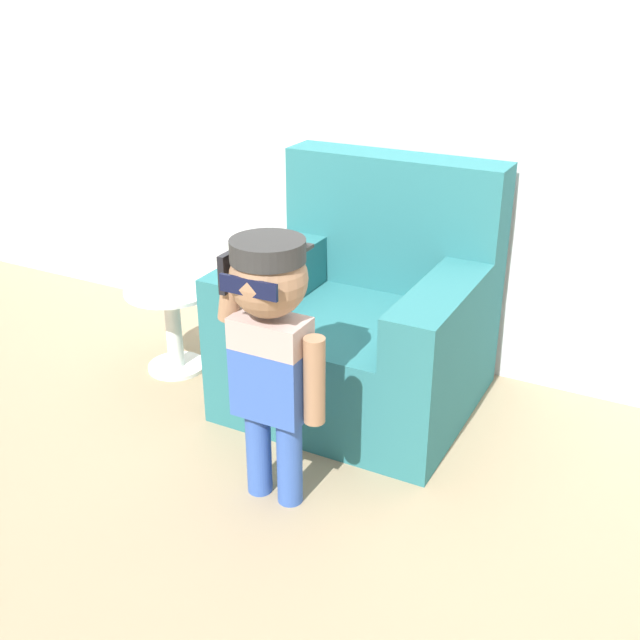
% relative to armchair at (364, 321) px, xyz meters
% --- Properties ---
extents(ground_plane, '(10.00, 10.00, 0.00)m').
position_rel_armchair_xyz_m(ground_plane, '(0.04, -0.30, -0.36)').
color(ground_plane, '#998466').
extents(wall_back, '(10.00, 0.05, 2.60)m').
position_rel_armchair_xyz_m(wall_back, '(0.04, 0.47, 0.94)').
color(wall_back, silver).
rests_on(wall_back, ground_plane).
extents(armchair, '(0.98, 0.91, 1.02)m').
position_rel_armchair_xyz_m(armchair, '(0.00, 0.00, 0.00)').
color(armchair, '#286B70').
rests_on(armchair, ground_plane).
extents(person_child, '(0.40, 0.30, 0.97)m').
position_rel_armchair_xyz_m(person_child, '(0.03, -0.81, 0.29)').
color(person_child, '#3356AD').
rests_on(person_child, ground_plane).
extents(side_table, '(0.42, 0.42, 0.41)m').
position_rel_armchair_xyz_m(side_table, '(-0.89, -0.20, -0.10)').
color(side_table, white).
rests_on(side_table, ground_plane).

